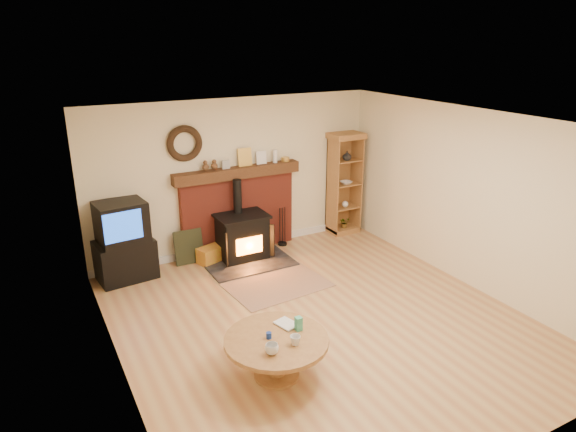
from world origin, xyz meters
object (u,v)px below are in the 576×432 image
coffee_table (277,346)px  wood_stove (243,238)px  curio_cabinet (344,183)px  tv_unit (124,243)px

coffee_table → wood_stove: bearing=72.9°
curio_cabinet → wood_stove: bearing=-172.7°
wood_stove → tv_unit: (-1.86, 0.19, 0.21)m
tv_unit → curio_cabinet: 4.05m
wood_stove → coffee_table: (-0.94, -3.05, 0.01)m
wood_stove → coffee_table: bearing=-107.1°
tv_unit → coffee_table: tv_unit is taller
tv_unit → wood_stove: bearing=-5.9°
curio_cabinet → coffee_table: (-3.10, -3.33, -0.56)m
wood_stove → tv_unit: bearing=174.1°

